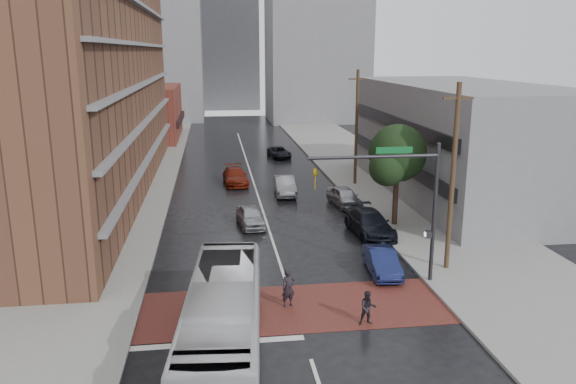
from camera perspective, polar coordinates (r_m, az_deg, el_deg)
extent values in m
plane|color=black|center=(25.93, 0.79, -12.16)|extent=(160.00, 160.00, 0.00)
cube|color=maroon|center=(26.37, 0.63, -11.67)|extent=(14.00, 5.00, 0.02)
cube|color=gray|center=(49.99, -16.68, 0.32)|extent=(9.00, 90.00, 0.15)
cube|color=gray|center=(51.54, 9.44, 1.14)|extent=(9.00, 90.00, 0.15)
cube|color=brown|center=(48.24, -21.13, 16.21)|extent=(10.00, 44.00, 28.00)
cube|color=brown|center=(77.88, -14.01, 7.82)|extent=(8.00, 16.00, 7.00)
cube|color=gray|center=(47.90, 17.15, 5.11)|extent=(11.00, 26.00, 9.00)
cube|color=gray|center=(101.65, -14.13, 16.26)|extent=(18.00, 16.00, 32.00)
cube|color=gray|center=(96.80, 2.94, 17.96)|extent=(16.00, 14.00, 36.00)
cube|color=gray|center=(118.05, -6.12, 14.29)|extent=(12.00, 10.00, 24.00)
cylinder|color=#332319|center=(38.17, 10.86, -0.52)|extent=(0.36, 0.36, 4.00)
sphere|color=black|center=(37.54, 11.07, 3.91)|extent=(3.80, 3.80, 3.80)
sphere|color=black|center=(36.66, 10.07, 2.44)|extent=(2.40, 2.40, 2.40)
sphere|color=black|center=(38.65, 11.78, 3.26)|extent=(2.60, 2.60, 2.60)
cylinder|color=#2D2D33|center=(28.76, 14.63, -2.26)|extent=(0.20, 0.20, 7.20)
cylinder|color=#2D2D33|center=(27.03, 8.71, 3.55)|extent=(6.40, 0.16, 0.16)
imported|color=gold|center=(26.59, 2.82, 1.32)|extent=(0.20, 0.16, 1.00)
cube|color=#0C5926|center=(27.27, 10.76, 4.20)|extent=(1.80, 0.05, 0.30)
cube|color=#2D2D33|center=(28.96, 14.05, -4.18)|extent=(0.30, 0.30, 0.35)
cylinder|color=#473321|center=(30.34, 16.37, 1.20)|extent=(0.26, 0.26, 10.00)
cube|color=#473321|center=(29.72, 16.93, 9.12)|extent=(1.60, 0.12, 0.12)
cylinder|color=#473321|center=(48.99, 6.97, 6.41)|extent=(0.26, 0.26, 10.00)
cube|color=#473321|center=(48.61, 7.11, 11.32)|extent=(1.60, 0.12, 0.12)
imported|color=silver|center=(21.62, -6.61, -13.20)|extent=(3.63, 11.63, 3.19)
imported|color=black|center=(26.14, 0.04, -9.72)|extent=(0.78, 0.65, 1.83)
imported|color=black|center=(24.84, 8.13, -11.59)|extent=(0.76, 0.60, 1.53)
imported|color=#A5A8AC|center=(37.84, -3.84, -2.51)|extent=(2.04, 4.12, 1.35)
imported|color=#97989E|center=(46.06, -0.33, 0.64)|extent=(1.70, 4.56, 1.49)
imported|color=#66190B|center=(49.97, -5.37, 1.62)|extent=(2.32, 5.07, 1.44)
imported|color=black|center=(62.34, -0.89, 4.05)|extent=(2.57, 4.49, 1.18)
imported|color=#141C49|center=(30.33, 9.52, -6.97)|extent=(1.67, 4.13, 1.33)
imported|color=black|center=(36.32, 8.30, -3.17)|extent=(2.55, 5.51, 1.56)
imported|color=#A0A2A7|center=(42.87, 5.76, -0.48)|extent=(2.37, 4.48, 1.45)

